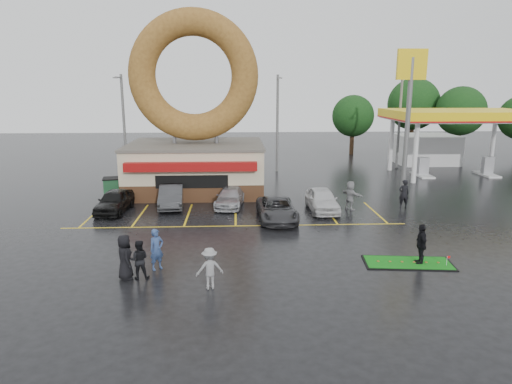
{
  "coord_description": "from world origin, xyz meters",
  "views": [
    {
      "loc": [
        0.02,
        -21.99,
        7.87
      ],
      "look_at": [
        1.15,
        2.6,
        2.2
      ],
      "focal_mm": 32.0,
      "sensor_mm": 36.0,
      "label": 1
    }
  ],
  "objects_px": {
    "streetlight_right": "(400,120)",
    "putting_green": "(408,263)",
    "gas_station": "(444,132)",
    "car_grey": "(277,209)",
    "car_black": "(114,201)",
    "person_cameraman": "(421,244)",
    "streetlight_left": "(124,122)",
    "car_dgrey": "(171,196)",
    "streetlight_mid": "(277,121)",
    "person_blue": "(157,249)",
    "donut_shop": "(195,133)",
    "car_silver": "(230,197)",
    "car_white": "(322,200)",
    "shell_sign": "(410,94)",
    "dumpster": "(117,187)"
  },
  "relations": [
    {
      "from": "car_grey",
      "to": "putting_green",
      "type": "bearing_deg",
      "value": -55.4
    },
    {
      "from": "gas_station",
      "to": "putting_green",
      "type": "distance_m",
      "value": 26.86
    },
    {
      "from": "car_black",
      "to": "person_cameraman",
      "type": "bearing_deg",
      "value": -26.8
    },
    {
      "from": "car_grey",
      "to": "person_cameraman",
      "type": "relative_size",
      "value": 2.55
    },
    {
      "from": "car_grey",
      "to": "streetlight_right",
      "type": "bearing_deg",
      "value": 50.32
    },
    {
      "from": "person_blue",
      "to": "donut_shop",
      "type": "bearing_deg",
      "value": 48.41
    },
    {
      "from": "gas_station",
      "to": "car_grey",
      "type": "distance_m",
      "value": 24.18
    },
    {
      "from": "car_grey",
      "to": "dumpster",
      "type": "distance_m",
      "value": 13.16
    },
    {
      "from": "streetlight_right",
      "to": "putting_green",
      "type": "relative_size",
      "value": 2.18
    },
    {
      "from": "donut_shop",
      "to": "person_blue",
      "type": "bearing_deg",
      "value": -91.73
    },
    {
      "from": "person_blue",
      "to": "gas_station",
      "type": "bearing_deg",
      "value": 5.55
    },
    {
      "from": "shell_sign",
      "to": "car_silver",
      "type": "relative_size",
      "value": 2.5
    },
    {
      "from": "car_dgrey",
      "to": "car_silver",
      "type": "height_order",
      "value": "car_dgrey"
    },
    {
      "from": "car_grey",
      "to": "streetlight_left",
      "type": "bearing_deg",
      "value": 127.25
    },
    {
      "from": "streetlight_left",
      "to": "car_black",
      "type": "distance_m",
      "value": 13.91
    },
    {
      "from": "streetlight_left",
      "to": "car_white",
      "type": "xyz_separation_m",
      "value": [
        15.62,
        -13.45,
        -4.03
      ]
    },
    {
      "from": "dumpster",
      "to": "streetlight_right",
      "type": "bearing_deg",
      "value": 12.45
    },
    {
      "from": "car_white",
      "to": "person_blue",
      "type": "height_order",
      "value": "person_blue"
    },
    {
      "from": "car_silver",
      "to": "dumpster",
      "type": "xyz_separation_m",
      "value": [
        -8.4,
        3.36,
        0.03
      ]
    },
    {
      "from": "person_blue",
      "to": "person_cameraman",
      "type": "relative_size",
      "value": 0.98
    },
    {
      "from": "car_silver",
      "to": "car_grey",
      "type": "height_order",
      "value": "car_grey"
    },
    {
      "from": "donut_shop",
      "to": "shell_sign",
      "type": "xyz_separation_m",
      "value": [
        16.0,
        -0.97,
        2.91
      ]
    },
    {
      "from": "person_cameraman",
      "to": "car_grey",
      "type": "bearing_deg",
      "value": -137.0
    },
    {
      "from": "person_cameraman",
      "to": "streetlight_left",
      "type": "bearing_deg",
      "value": -136.78
    },
    {
      "from": "streetlight_right",
      "to": "car_silver",
      "type": "bearing_deg",
      "value": -139.61
    },
    {
      "from": "person_cameraman",
      "to": "putting_green",
      "type": "bearing_deg",
      "value": -90.99
    },
    {
      "from": "streetlight_right",
      "to": "car_white",
      "type": "bearing_deg",
      "value": -123.9
    },
    {
      "from": "gas_station",
      "to": "person_cameraman",
      "type": "xyz_separation_m",
      "value": [
        -11.62,
        -23.73,
        -2.76
      ]
    },
    {
      "from": "streetlight_mid",
      "to": "car_silver",
      "type": "height_order",
      "value": "streetlight_mid"
    },
    {
      "from": "streetlight_mid",
      "to": "person_cameraman",
      "type": "relative_size",
      "value": 4.79
    },
    {
      "from": "streetlight_mid",
      "to": "car_black",
      "type": "distance_m",
      "value": 18.82
    },
    {
      "from": "car_grey",
      "to": "putting_green",
      "type": "height_order",
      "value": "car_grey"
    },
    {
      "from": "streetlight_right",
      "to": "car_dgrey",
      "type": "bearing_deg",
      "value": -145.58
    },
    {
      "from": "car_dgrey",
      "to": "person_blue",
      "type": "bearing_deg",
      "value": -90.54
    },
    {
      "from": "car_grey",
      "to": "car_white",
      "type": "xyz_separation_m",
      "value": [
        3.12,
        1.93,
        0.08
      ]
    },
    {
      "from": "streetlight_mid",
      "to": "car_dgrey",
      "type": "height_order",
      "value": "streetlight_mid"
    },
    {
      "from": "streetlight_mid",
      "to": "streetlight_right",
      "type": "xyz_separation_m",
      "value": [
        12.0,
        1.0,
        0.0
      ]
    },
    {
      "from": "shell_sign",
      "to": "car_black",
      "type": "xyz_separation_m",
      "value": [
        -20.77,
        -5.2,
        -6.65
      ]
    },
    {
      "from": "car_black",
      "to": "car_grey",
      "type": "relative_size",
      "value": 0.89
    },
    {
      "from": "car_grey",
      "to": "person_blue",
      "type": "xyz_separation_m",
      "value": [
        -5.97,
        -7.41,
        0.25
      ]
    },
    {
      "from": "streetlight_right",
      "to": "donut_shop",
      "type": "bearing_deg",
      "value": -154.79
    },
    {
      "from": "streetlight_mid",
      "to": "car_grey",
      "type": "distance_m",
      "value": 16.96
    },
    {
      "from": "streetlight_left",
      "to": "car_dgrey",
      "type": "bearing_deg",
      "value": -64.48
    },
    {
      "from": "car_black",
      "to": "dumpster",
      "type": "relative_size",
      "value": 2.37
    },
    {
      "from": "car_silver",
      "to": "putting_green",
      "type": "distance_m",
      "value": 13.55
    },
    {
      "from": "donut_shop",
      "to": "gas_station",
      "type": "height_order",
      "value": "donut_shop"
    },
    {
      "from": "donut_shop",
      "to": "person_cameraman",
      "type": "height_order",
      "value": "donut_shop"
    },
    {
      "from": "streetlight_left",
      "to": "streetlight_mid",
      "type": "xyz_separation_m",
      "value": [
        14.0,
        1.0,
        0.0
      ]
    },
    {
      "from": "gas_station",
      "to": "car_black",
      "type": "xyz_separation_m",
      "value": [
        -27.77,
        -14.14,
        -2.97
      ]
    },
    {
      "from": "donut_shop",
      "to": "streetlight_mid",
      "type": "xyz_separation_m",
      "value": [
        7.0,
        7.95,
        0.32
      ]
    }
  ]
}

